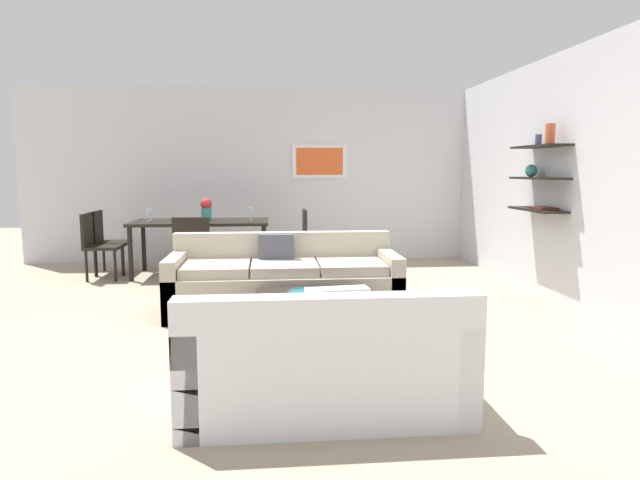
% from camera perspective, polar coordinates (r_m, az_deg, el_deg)
% --- Properties ---
extents(ground_plane, '(18.00, 18.00, 0.00)m').
position_cam_1_polar(ground_plane, '(5.36, -3.84, -8.30)').
color(ground_plane, tan).
extents(back_wall_unit, '(8.40, 0.09, 2.70)m').
position_cam_1_polar(back_wall_unit, '(8.70, -2.52, 6.75)').
color(back_wall_unit, silver).
rests_on(back_wall_unit, ground).
extents(right_wall_shelf_unit, '(0.34, 8.20, 2.70)m').
position_cam_1_polar(right_wall_shelf_unit, '(6.57, 23.47, 5.93)').
color(right_wall_shelf_unit, silver).
rests_on(right_wall_shelf_unit, ground).
extents(sofa_beige, '(2.30, 0.90, 0.78)m').
position_cam_1_polar(sofa_beige, '(5.62, -3.78, -4.50)').
color(sofa_beige, '#B2A893').
rests_on(sofa_beige, ground).
extents(loveseat_white, '(1.68, 0.90, 0.78)m').
position_cam_1_polar(loveseat_white, '(3.39, 0.41, -12.57)').
color(loveseat_white, white).
rests_on(loveseat_white, ground).
extents(coffee_table, '(1.04, 1.08, 0.38)m').
position_cam_1_polar(coffee_table, '(4.57, -0.26, -8.59)').
color(coffee_table, black).
rests_on(coffee_table, ground).
extents(decorative_bowl, '(0.32, 0.32, 0.07)m').
position_cam_1_polar(decorative_bowl, '(4.52, -1.41, -5.75)').
color(decorative_bowl, '#19666B').
rests_on(decorative_bowl, coffee_table).
extents(candle_jar, '(0.08, 0.08, 0.06)m').
position_cam_1_polar(candle_jar, '(4.64, 2.53, -5.52)').
color(candle_jar, silver).
rests_on(candle_jar, coffee_table).
extents(apple_on_coffee_table, '(0.07, 0.07, 0.07)m').
position_cam_1_polar(apple_on_coffee_table, '(4.59, -2.99, -5.62)').
color(apple_on_coffee_table, red).
rests_on(apple_on_coffee_table, coffee_table).
extents(dining_table, '(1.84, 0.87, 0.75)m').
position_cam_1_polar(dining_table, '(7.66, -12.34, 1.45)').
color(dining_table, black).
rests_on(dining_table, ground).
extents(dining_chair_left_far, '(0.44, 0.44, 0.88)m').
position_cam_1_polar(dining_chair_left_far, '(8.14, -21.45, 0.22)').
color(dining_chair_left_far, black).
rests_on(dining_chair_left_far, ground).
extents(dining_chair_right_far, '(0.44, 0.44, 0.88)m').
position_cam_1_polar(dining_chair_right_far, '(7.83, -2.43, 0.46)').
color(dining_chair_right_far, black).
rests_on(dining_chair_right_far, ground).
extents(dining_chair_left_near, '(0.44, 0.44, 0.88)m').
position_cam_1_polar(dining_chair_left_near, '(7.76, -22.25, -0.14)').
color(dining_chair_left_near, black).
rests_on(dining_chair_left_near, ground).
extents(dining_chair_foot, '(0.44, 0.44, 0.88)m').
position_cam_1_polar(dining_chair_foot, '(6.85, -13.15, -0.73)').
color(dining_chair_foot, black).
rests_on(dining_chair_foot, ground).
extents(wine_glass_left_far, '(0.07, 0.07, 0.17)m').
position_cam_1_polar(wine_glass_left_far, '(7.86, -17.23, 2.82)').
color(wine_glass_left_far, silver).
rests_on(wine_glass_left_far, dining_table).
extents(wine_glass_left_near, '(0.07, 0.07, 0.16)m').
position_cam_1_polar(wine_glass_left_near, '(7.65, -17.56, 2.64)').
color(wine_glass_left_near, silver).
rests_on(wine_glass_left_near, dining_table).
extents(wine_glass_right_far, '(0.07, 0.07, 0.17)m').
position_cam_1_polar(wine_glass_right_far, '(7.70, -7.22, 3.01)').
color(wine_glass_right_far, silver).
rests_on(wine_glass_right_far, dining_table).
extents(centerpiece_vase, '(0.16, 0.16, 0.31)m').
position_cam_1_polar(centerpiece_vase, '(7.68, -11.79, 3.23)').
color(centerpiece_vase, teal).
rests_on(centerpiece_vase, dining_table).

